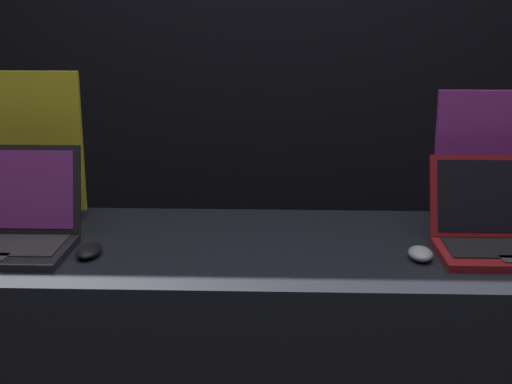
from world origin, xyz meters
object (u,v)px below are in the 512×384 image
Objects in this scene: mouse_back at (421,254)px; promo_stand_back at (485,161)px; laptop_front at (5,226)px; mouse_front at (89,251)px; promo_stand_front at (37,149)px; laptop_back at (509,231)px.

promo_stand_back is at bearing 54.39° from mouse_back.
laptop_front is 3.24× the size of mouse_front.
promo_stand_front is at bearing 162.51° from mouse_back.
mouse_back is at bearing 0.14° from mouse_front.
promo_stand_front is at bearing 168.58° from laptop_back.
mouse_front is 0.25× the size of promo_stand_front.
mouse_front is 1.13m from laptop_back.
mouse_front is 1.19m from promo_stand_back.
mouse_back is (0.88, 0.00, 0.00)m from mouse_front.
mouse_front is at bearing -179.86° from mouse_back.
mouse_back is (1.12, -0.05, -0.05)m from laptop_front.
mouse_front is 0.88m from mouse_back.
promo_stand_front is (-0.24, 0.36, 0.20)m from mouse_front.
mouse_front is 1.20× the size of mouse_back.
mouse_back is at bearing -125.61° from promo_stand_back.
promo_stand_front reaches higher than laptop_back.
promo_stand_back is at bearing 17.25° from mouse_front.
laptop_front is at bearing -167.86° from promo_stand_back.
laptop_back is (1.13, 0.08, 0.04)m from mouse_front.
laptop_front is 1.37m from laptop_back.
laptop_front is at bearing -179.01° from laptop_back.
mouse_front is 0.29× the size of promo_stand_back.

